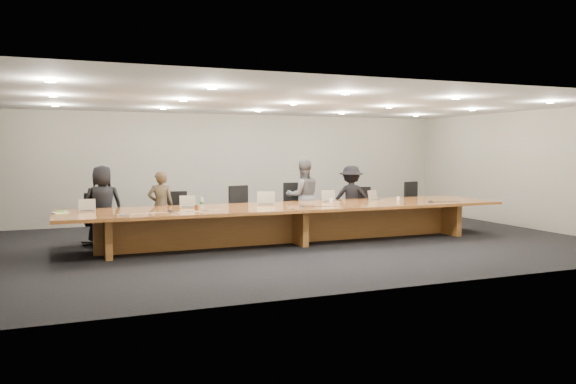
% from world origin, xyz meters
% --- Properties ---
extents(ground, '(12.00, 12.00, 0.00)m').
position_xyz_m(ground, '(0.00, 0.00, 0.00)').
color(ground, black).
rests_on(ground, ground).
extents(back_wall, '(12.00, 0.02, 2.80)m').
position_xyz_m(back_wall, '(0.00, 4.00, 1.40)').
color(back_wall, beige).
rests_on(back_wall, ground).
extents(conference_table, '(9.00, 1.80, 0.75)m').
position_xyz_m(conference_table, '(0.00, 0.00, 0.52)').
color(conference_table, brown).
rests_on(conference_table, ground).
extents(chair_far_left, '(0.54, 0.54, 1.04)m').
position_xyz_m(chair_far_left, '(-3.70, 1.17, 0.52)').
color(chair_far_left, black).
rests_on(chair_far_left, ground).
extents(chair_left, '(0.59, 0.59, 1.01)m').
position_xyz_m(chair_left, '(-2.08, 1.33, 0.51)').
color(chair_left, black).
rests_on(chair_left, ground).
extents(chair_mid_left, '(0.67, 0.67, 1.11)m').
position_xyz_m(chair_mid_left, '(-0.66, 1.26, 0.55)').
color(chair_mid_left, black).
rests_on(chair_mid_left, ground).
extents(chair_mid_right, '(0.67, 0.67, 1.15)m').
position_xyz_m(chair_mid_right, '(0.55, 1.20, 0.57)').
color(chair_mid_right, black).
rests_on(chair_mid_right, ground).
extents(chair_right, '(0.63, 0.63, 1.00)m').
position_xyz_m(chair_right, '(2.33, 1.28, 0.50)').
color(chair_right, black).
rests_on(chair_right, ground).
extents(chair_far_right, '(0.70, 0.70, 1.10)m').
position_xyz_m(chair_far_right, '(3.84, 1.25, 0.55)').
color(chair_far_right, black).
rests_on(chair_far_right, ground).
extents(person_a, '(0.78, 0.52, 1.56)m').
position_xyz_m(person_a, '(-3.57, 1.26, 0.78)').
color(person_a, black).
rests_on(person_a, ground).
extents(person_b, '(0.57, 0.42, 1.43)m').
position_xyz_m(person_b, '(-2.44, 1.23, 0.72)').
color(person_b, '#3E3221').
rests_on(person_b, ground).
extents(person_c, '(0.87, 0.72, 1.64)m').
position_xyz_m(person_c, '(0.75, 1.24, 0.82)').
color(person_c, '#535355').
rests_on(person_c, ground).
extents(person_d, '(1.10, 0.86, 1.50)m').
position_xyz_m(person_d, '(1.92, 1.15, 0.75)').
color(person_d, black).
rests_on(person_d, ground).
extents(laptop_a, '(0.30, 0.22, 0.23)m').
position_xyz_m(laptop_a, '(-3.90, 0.34, 0.87)').
color(laptop_a, '#C3B295').
rests_on(laptop_a, conference_table).
extents(laptop_b, '(0.33, 0.26, 0.24)m').
position_xyz_m(laptop_b, '(-2.06, 0.34, 0.87)').
color(laptop_b, tan).
rests_on(laptop_b, conference_table).
extents(laptop_c, '(0.43, 0.37, 0.28)m').
position_xyz_m(laptop_c, '(-0.49, 0.28, 0.89)').
color(laptop_c, '#C5B696').
rests_on(laptop_c, conference_table).
extents(laptop_d, '(0.34, 0.26, 0.26)m').
position_xyz_m(laptop_d, '(1.04, 0.41, 0.88)').
color(laptop_d, '#BFAC92').
rests_on(laptop_d, conference_table).
extents(laptop_e, '(0.36, 0.32, 0.24)m').
position_xyz_m(laptop_e, '(2.11, 0.33, 0.87)').
color(laptop_e, '#C1B194').
rests_on(laptop_e, conference_table).
extents(water_bottle, '(0.08, 0.08, 0.21)m').
position_xyz_m(water_bottle, '(-1.85, 0.11, 0.85)').
color(water_bottle, silver).
rests_on(water_bottle, conference_table).
extents(amber_mug, '(0.09, 0.09, 0.09)m').
position_xyz_m(amber_mug, '(-1.99, -0.09, 0.79)').
color(amber_mug, brown).
rests_on(amber_mug, conference_table).
extents(paper_cup_near, '(0.10, 0.10, 0.09)m').
position_xyz_m(paper_cup_near, '(0.94, 0.21, 0.80)').
color(paper_cup_near, white).
rests_on(paper_cup_near, conference_table).
extents(paper_cup_far, '(0.09, 0.09, 0.09)m').
position_xyz_m(paper_cup_far, '(2.56, 0.15, 0.79)').
color(paper_cup_far, white).
rests_on(paper_cup_far, conference_table).
extents(notepad, '(0.30, 0.27, 0.01)m').
position_xyz_m(notepad, '(-4.35, 0.27, 0.76)').
color(notepad, white).
rests_on(notepad, conference_table).
extents(lime_gadget, '(0.16, 0.10, 0.02)m').
position_xyz_m(lime_gadget, '(-4.34, 0.27, 0.78)').
color(lime_gadget, '#55B32F').
rests_on(lime_gadget, notepad).
extents(av_box, '(0.20, 0.17, 0.03)m').
position_xyz_m(av_box, '(-3.35, -0.62, 0.76)').
color(av_box, '#A6A7AB').
rests_on(av_box, conference_table).
extents(mic_left, '(0.17, 0.17, 0.03)m').
position_xyz_m(mic_left, '(-2.51, -0.29, 0.77)').
color(mic_left, black).
rests_on(mic_left, conference_table).
extents(mic_center, '(0.18, 0.18, 0.03)m').
position_xyz_m(mic_center, '(0.05, -0.34, 0.77)').
color(mic_center, black).
rests_on(mic_center, conference_table).
extents(mic_right, '(0.17, 0.17, 0.03)m').
position_xyz_m(mic_right, '(2.98, -0.44, 0.77)').
color(mic_right, black).
rests_on(mic_right, conference_table).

